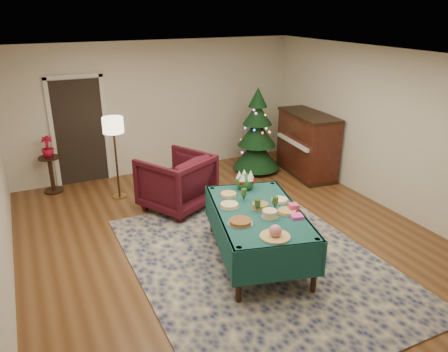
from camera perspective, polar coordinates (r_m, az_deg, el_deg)
name	(u,v)px	position (r m, az deg, el deg)	size (l,w,h in m)	color
room_shell	(234,158)	(6.07, 1.30, 2.36)	(7.00, 7.00, 7.00)	#593319
doorway	(79,129)	(8.94, -18.36, 5.86)	(1.08, 0.04, 2.16)	black
rug	(257,262)	(6.19, 4.34, -11.13)	(3.20, 4.20, 0.02)	#121A45
buffet_table	(258,220)	(5.97, 4.47, -5.81)	(1.57, 2.16, 0.76)	black
platter_0	(275,233)	(5.24, 6.71, -7.38)	(0.37, 0.37, 0.16)	silver
platter_1	(240,222)	(5.54, 2.15, -6.01)	(0.33, 0.33, 0.05)	silver
platter_2	(270,214)	(5.71, 5.99, -4.96)	(0.23, 0.23, 0.10)	silver
platter_3	(287,211)	(5.87, 8.22, -4.61)	(0.28, 0.28, 0.04)	silver
platter_4	(229,205)	(5.97, 0.71, -3.87)	(0.28, 0.28, 0.05)	silver
platter_5	(260,206)	(5.94, 4.78, -3.95)	(0.26, 0.26, 0.07)	silver
platter_6	(279,200)	(6.18, 7.26, -3.16)	(0.26, 0.26, 0.04)	silver
platter_7	(228,195)	(6.31, 0.59, -2.44)	(0.27, 0.27, 0.04)	silver
goblet_0	(244,194)	(6.14, 2.61, -2.42)	(0.08, 0.08, 0.18)	#2D471E
goblet_1	(275,203)	(5.93, 6.70, -3.46)	(0.08, 0.08, 0.18)	#2D471E
goblet_2	(257,205)	(5.83, 4.40, -3.81)	(0.08, 0.08, 0.18)	#2D471E
napkin_stack	(297,216)	(5.76, 9.47, -5.20)	(0.15, 0.15, 0.04)	#DA3CAC
gift_box	(293,207)	(5.92, 9.05, -4.08)	(0.12, 0.12, 0.10)	#D63B5F
centerpiece	(245,181)	(6.52, 2.79, -0.60)	(0.27, 0.27, 0.31)	#1E4C1E
armchair	(176,179)	(7.55, -6.27, -0.43)	(1.04, 0.98, 1.07)	#3F0D17
floor_lamp	(113,130)	(7.93, -14.25, 5.83)	(0.37, 0.37, 1.52)	#A57F3F
side_table	(52,175)	(8.85, -21.59, 0.12)	(0.39, 0.39, 0.70)	black
potted_plant	(48,151)	(8.70, -22.01, 3.01)	(0.22, 0.39, 0.22)	#AB0C27
christmas_tree	(257,135)	(9.17, 4.31, 5.41)	(1.00, 1.00, 1.80)	black
piano	(307,145)	(9.20, 10.77, 4.01)	(0.85, 1.57, 1.30)	black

